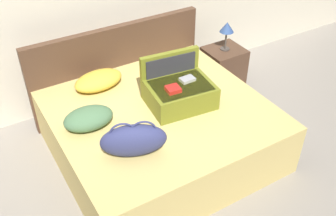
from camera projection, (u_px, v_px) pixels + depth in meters
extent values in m
plane|color=gray|center=(183.00, 176.00, 3.66)|extent=(12.00, 12.00, 0.00)
cube|color=tan|center=(161.00, 131.00, 3.78)|extent=(1.92, 1.79, 0.53)
cube|color=#4C3323|center=(118.00, 68.00, 4.29)|extent=(1.95, 0.08, 0.98)
cube|color=olive|center=(181.00, 95.00, 3.62)|extent=(0.63, 0.50, 0.22)
cube|color=#28282D|center=(181.00, 92.00, 3.60)|extent=(0.55, 0.44, 0.15)
cube|color=#B21E19|center=(173.00, 89.00, 3.47)|extent=(0.13, 0.13, 0.04)
cube|color=#99999E|center=(187.00, 80.00, 3.61)|extent=(0.14, 0.10, 0.03)
cube|color=olive|center=(170.00, 72.00, 3.73)|extent=(0.59, 0.11, 0.43)
cube|color=#28282D|center=(171.00, 74.00, 3.71)|extent=(0.50, 0.07, 0.37)
ellipsoid|color=navy|center=(134.00, 140.00, 3.06)|extent=(0.57, 0.39, 0.28)
torus|color=navy|center=(123.00, 134.00, 3.01)|extent=(0.20, 0.09, 0.21)
torus|color=navy|center=(143.00, 132.00, 3.03)|extent=(0.20, 0.09, 0.21)
ellipsoid|color=gold|center=(98.00, 80.00, 3.87)|extent=(0.52, 0.35, 0.16)
ellipsoid|color=#4C724C|center=(88.00, 118.00, 3.37)|extent=(0.45, 0.32, 0.18)
cube|color=#4C3323|center=(223.00, 68.00, 4.74)|extent=(0.44, 0.40, 0.51)
cylinder|color=#3F3833|center=(225.00, 49.00, 4.58)|extent=(0.11, 0.11, 0.01)
cylinder|color=#4C443D|center=(226.00, 40.00, 4.51)|extent=(0.02, 0.02, 0.21)
cone|color=navy|center=(227.00, 27.00, 4.42)|extent=(0.16, 0.16, 0.11)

